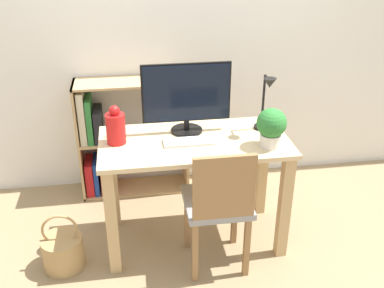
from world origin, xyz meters
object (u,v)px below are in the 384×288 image
Objects in this scene: monitor at (186,96)px; keyboard at (189,142)px; chair at (219,203)px; potted_plant at (271,126)px; vase at (116,127)px; bookshelf at (113,143)px; basket at (63,251)px; desk_lamp at (266,99)px.

monitor reaches higher than keyboard.
monitor is 0.71m from chair.
keyboard is 0.52m from potted_plant.
monitor reaches higher than potted_plant.
vase is 0.26× the size of bookshelf.
keyboard is at bearing 8.41° from basket.
keyboard reaches higher than basket.
monitor is 0.61× the size of bookshelf.
vase is 0.62× the size of basket.
desk_lamp is (0.51, 0.09, 0.22)m from keyboard.
monitor is 1.50× the size of desk_lamp.
keyboard is (-0.01, -0.18, -0.24)m from monitor.
chair is 2.21× the size of basket.
desk_lamp reaches higher than potted_plant.
potted_plant is 1.54m from basket.
keyboard is 0.97m from bookshelf.
potted_plant is 0.28× the size of chair.
potted_plant is 0.26× the size of bookshelf.
vase is at bearing 170.90° from keyboard.
potted_plant is at bearing 0.13° from basket.
vase is 0.82m from bookshelf.
potted_plant is at bearing 28.15° from chair.
desk_lamp is at bearing 48.37° from chair.
desk_lamp reaches higher than vase.
chair is at bearing -155.65° from potted_plant.
chair is (-0.34, -0.16, -0.42)m from potted_plant.
chair reaches higher than basket.
basket is (-0.98, 0.15, -0.37)m from chair.
chair is at bearing -135.42° from desk_lamp.
keyboard is 0.83× the size of desk_lamp.
desk_lamp reaches higher than keyboard.
monitor is at bearing 148.15° from potted_plant.
basket is at bearing -160.61° from monitor.
chair is (0.59, -0.35, -0.39)m from vase.
keyboard is at bearing 166.12° from potted_plant.
keyboard is at bearing -94.02° from monitor.
monitor is 0.97m from bookshelf.
desk_lamp is 1.34m from bookshelf.
vase is at bearing -85.39° from bookshelf.
chair is at bearing -8.86° from basket.
chair is (0.14, -0.28, -0.29)m from keyboard.
monitor reaches higher than basket.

